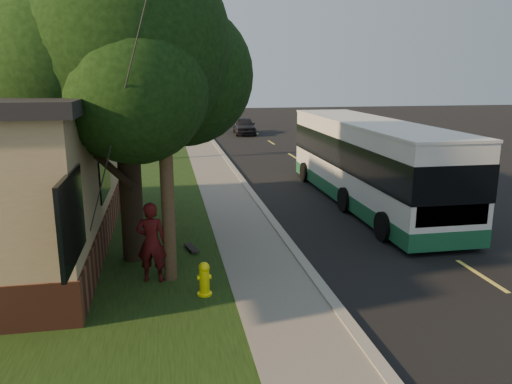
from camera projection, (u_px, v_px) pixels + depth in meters
ground at (320, 288)px, 11.22m from camera, size 120.00×120.00×0.00m
road at (339, 186)px, 21.48m from camera, size 8.00×80.00×0.01m
curb at (248, 188)px, 20.77m from camera, size 0.25×80.00×0.12m
sidewalk at (224, 189)px, 20.60m from camera, size 2.00×80.00×0.08m
grass_verge at (137, 193)px, 19.99m from camera, size 5.00×80.00×0.07m
fire_hydrant at (204, 279)px, 10.66m from camera, size 0.32×0.32×0.74m
utility_pole at (162, 77)px, 10.52m from camera, size 2.86×3.21×9.07m
leafy_tree at (124, 54)px, 11.83m from camera, size 6.30×6.00×7.80m
bare_tree_near at (161, 121)px, 27.33m from camera, size 1.38×1.21×4.31m
bare_tree_far at (168, 109)px, 38.94m from camera, size 1.38×1.21×4.03m
traffic_signal at (208, 92)px, 43.11m from camera, size 0.18×0.22×5.50m
transit_bus at (368, 160)px, 18.16m from camera, size 2.61×11.31×3.06m
skateboarder at (151, 242)px, 11.25m from camera, size 0.75×0.57×1.86m
skateboard_main at (192, 248)px, 13.44m from camera, size 0.40×0.82×0.07m
distant_car at (244, 126)px, 39.49m from camera, size 1.84×4.10×1.37m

